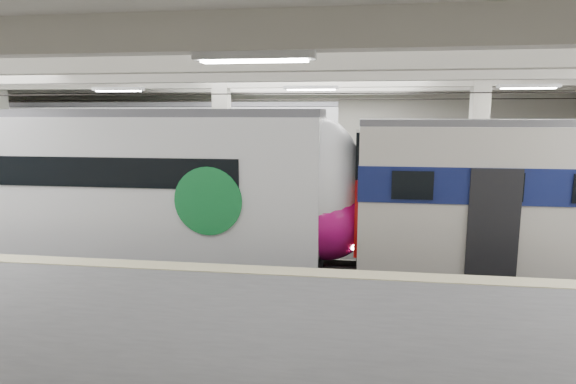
# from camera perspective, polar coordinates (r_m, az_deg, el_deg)

# --- Properties ---
(station_hall) EXTENTS (36.00, 24.00, 5.75)m
(station_hall) POSITION_cam_1_polar(r_m,az_deg,el_deg) (10.71, 0.88, 4.14)
(station_hall) COLOR black
(station_hall) RESTS_ON ground
(modern_emu) EXTENTS (13.30, 2.75, 4.32)m
(modern_emu) POSITION_cam_1_polar(r_m,az_deg,el_deg) (13.73, -16.53, 0.20)
(modern_emu) COLOR white
(modern_emu) RESTS_ON ground
(far_train) EXTENTS (14.58, 3.59, 4.60)m
(far_train) POSITION_cam_1_polar(r_m,az_deg,el_deg) (19.58, -15.81, 3.61)
(far_train) COLOR white
(far_train) RESTS_ON ground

